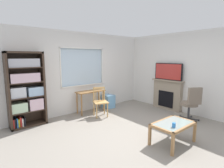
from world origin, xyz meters
name	(u,v)px	position (x,y,z in m)	size (l,w,h in m)	color
ground	(131,132)	(0.00, 0.00, -0.01)	(5.93, 5.60, 0.02)	gray
wall_back_with_window	(82,73)	(0.00, 2.30, 1.29)	(4.93, 0.15, 2.63)	silver
wall_right	(185,73)	(2.52, 0.00, 1.32)	(0.12, 4.80, 2.63)	silver
bookshelf	(26,89)	(-1.83, 2.06, 1.01)	(0.90, 0.38, 1.97)	#38281E
desk_under_window	(91,95)	(0.10, 1.95, 0.59)	(0.96, 0.39, 0.72)	olive
wooden_chair	(100,101)	(0.12, 1.43, 0.46)	(0.53, 0.52, 0.90)	tan
plastic_drawer_unit	(108,101)	(0.89, 2.00, 0.24)	(0.35, 0.40, 0.47)	#72ADDB
fireplace	(167,94)	(2.37, 0.52, 0.53)	(0.26, 1.14, 1.05)	gray
tv	(168,72)	(2.35, 0.52, 1.33)	(0.06, 1.02, 0.57)	black
office_chair	(191,102)	(1.87, -0.57, 0.55)	(0.60, 0.62, 1.00)	#7A6B5B
coffee_table	(173,126)	(0.27, -0.98, 0.39)	(0.92, 0.58, 0.46)	#8C9E99
sippy_cup	(174,125)	(0.07, -1.11, 0.50)	(0.07, 0.07, 0.09)	#337FD6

